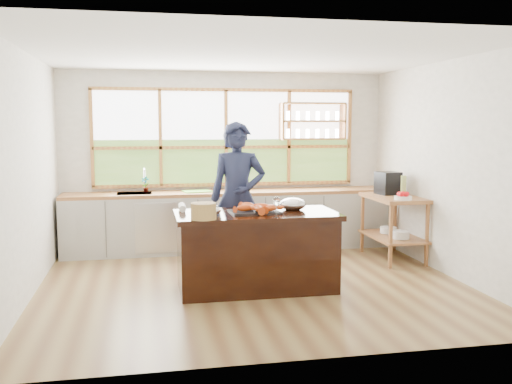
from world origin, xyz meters
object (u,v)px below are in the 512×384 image
object	(u,v)px
cook	(238,198)
espresso_machine	(388,183)
island	(256,251)
wicker_basket	(204,211)

from	to	relation	value
cook	espresso_machine	xyz separation A→B (m)	(2.28, 0.52, 0.09)
island	wicker_basket	world-z (taller)	wicker_basket
island	espresso_machine	world-z (taller)	espresso_machine
island	cook	xyz separation A→B (m)	(-0.09, 0.79, 0.51)
cook	wicker_basket	world-z (taller)	cook
wicker_basket	cook	bearing A→B (deg)	63.95
espresso_machine	wicker_basket	distance (m)	3.28
espresso_machine	wicker_basket	xyz separation A→B (m)	(-2.83, -1.66, -0.07)
island	wicker_basket	size ratio (longest dim) A/B	6.77
cook	wicker_basket	size ratio (longest dim) A/B	7.08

